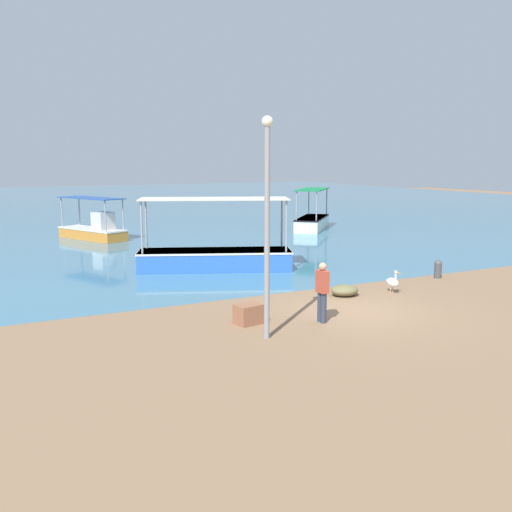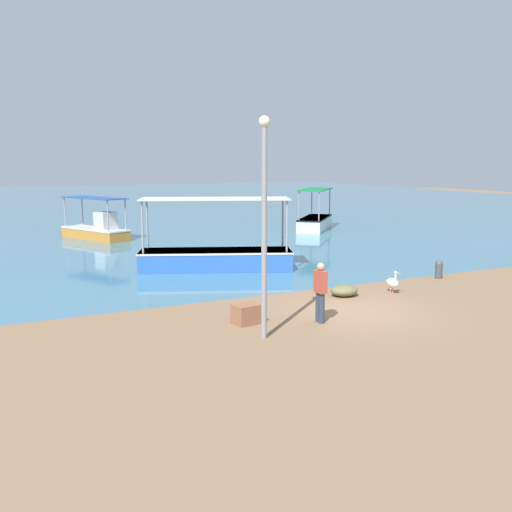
% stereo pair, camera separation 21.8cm
% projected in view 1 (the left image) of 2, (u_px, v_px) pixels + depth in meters
% --- Properties ---
extents(ground, '(120.00, 120.00, 0.00)m').
position_uv_depth(ground, '(354.00, 311.00, 17.13)').
color(ground, '#88684B').
extents(harbor_water, '(110.00, 90.00, 0.00)m').
position_uv_depth(harbor_water, '(76.00, 204.00, 59.35)').
color(harbor_water, teal).
rests_on(harbor_water, ground).
extents(fishing_boat_near_right, '(4.42, 4.66, 2.65)m').
position_uv_depth(fishing_boat_near_right, '(312.00, 221.00, 37.26)').
color(fishing_boat_near_right, white).
rests_on(fishing_boat_near_right, harbor_water).
extents(fishing_boat_outer, '(3.29, 4.85, 2.38)m').
position_uv_depth(fishing_boat_outer, '(94.00, 229.00, 32.65)').
color(fishing_boat_outer, orange).
rests_on(fishing_boat_outer, harbor_water).
extents(fishing_boat_far_left, '(6.49, 4.08, 2.95)m').
position_uv_depth(fishing_boat_far_left, '(215.00, 256.00, 23.56)').
color(fishing_boat_far_left, blue).
rests_on(fishing_boat_far_left, harbor_water).
extents(pelican, '(0.31, 0.80, 0.80)m').
position_uv_depth(pelican, '(393.00, 282.00, 19.40)').
color(pelican, '#E0997A').
rests_on(pelican, ground).
extents(lamp_post, '(0.28, 0.28, 5.52)m').
position_uv_depth(lamp_post, '(267.00, 216.00, 13.97)').
color(lamp_post, gray).
rests_on(lamp_post, ground).
extents(mooring_bollard, '(0.29, 0.29, 0.71)m').
position_uv_depth(mooring_bollard, '(438.00, 268.00, 21.86)').
color(mooring_bollard, '#47474C').
rests_on(mooring_bollard, ground).
extents(fisherman_standing, '(0.23, 0.41, 1.69)m').
position_uv_depth(fisherman_standing, '(322.00, 290.00, 15.77)').
color(fisherman_standing, '#313A4C').
rests_on(fisherman_standing, ground).
extents(net_pile, '(0.95, 0.81, 0.38)m').
position_uv_depth(net_pile, '(345.00, 290.00, 19.00)').
color(net_pile, '#6B6640').
rests_on(net_pile, ground).
extents(cargo_crate, '(0.81, 0.65, 0.55)m').
position_uv_depth(cargo_crate, '(249.00, 314.00, 15.72)').
color(cargo_crate, '#925C40').
rests_on(cargo_crate, ground).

